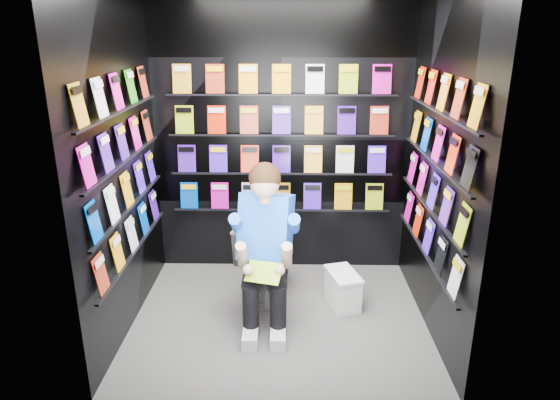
{
  "coord_description": "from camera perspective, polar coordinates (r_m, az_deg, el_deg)",
  "views": [
    {
      "loc": [
        0.08,
        -3.62,
        2.29
      ],
      "look_at": [
        0.0,
        0.15,
        0.99
      ],
      "focal_mm": 32.0,
      "sensor_mm": 36.0,
      "label": 1
    }
  ],
  "objects": [
    {
      "name": "comics_left",
      "position": [
        3.95,
        -17.35,
        3.72
      ],
      "size": [
        0.06,
        1.7,
        1.37
      ],
      "primitive_type": null,
      "color": "red",
      "rests_on": "wall_left"
    },
    {
      "name": "toilet",
      "position": [
        4.48,
        -1.35,
        -6.42
      ],
      "size": [
        0.6,
        0.83,
        0.73
      ],
      "primitive_type": "imported",
      "rotation": [
        0.0,
        0.0,
        2.88
      ],
      "color": "white",
      "rests_on": "floor"
    },
    {
      "name": "wall_back",
      "position": [
        4.72,
        0.18,
        6.92
      ],
      "size": [
        2.4,
        0.04,
        2.6
      ],
      "primitive_type": "cube",
      "color": "black",
      "rests_on": "floor"
    },
    {
      "name": "longbox",
      "position": [
        4.43,
        7.17,
        -10.19
      ],
      "size": [
        0.3,
        0.42,
        0.28
      ],
      "primitive_type": "cube",
      "rotation": [
        0.0,
        0.0,
        0.28
      ],
      "color": "silver",
      "rests_on": "floor"
    },
    {
      "name": "reader",
      "position": [
        3.96,
        -1.64,
        -3.25
      ],
      "size": [
        0.74,
        0.92,
        1.48
      ],
      "primitive_type": null,
      "rotation": [
        0.0,
        0.0,
        -0.26
      ],
      "color": "blue",
      "rests_on": "toilet"
    },
    {
      "name": "wall_front",
      "position": [
        2.8,
        -0.53,
        -1.66
      ],
      "size": [
        2.4,
        0.04,
        2.6
      ],
      "primitive_type": "cube",
      "color": "black",
      "rests_on": "floor"
    },
    {
      "name": "comics_back",
      "position": [
        4.69,
        0.17,
        6.9
      ],
      "size": [
        2.1,
        0.06,
        1.37
      ],
      "primitive_type": null,
      "color": "red",
      "rests_on": "wall_back"
    },
    {
      "name": "longbox_lid",
      "position": [
        4.36,
        7.25,
        -8.42
      ],
      "size": [
        0.32,
        0.44,
        0.03
      ],
      "primitive_type": "cube",
      "rotation": [
        0.0,
        0.0,
        0.28
      ],
      "color": "silver",
      "rests_on": "longbox"
    },
    {
      "name": "floor",
      "position": [
        4.28,
        -0.08,
        -13.31
      ],
      "size": [
        2.4,
        2.4,
        0.0
      ],
      "primitive_type": "plane",
      "color": "#555553",
      "rests_on": "ground"
    },
    {
      "name": "held_comic",
      "position": [
        3.73,
        -1.86,
        -8.28
      ],
      "size": [
        0.29,
        0.22,
        0.11
      ],
      "primitive_type": "cube",
      "rotation": [
        -0.96,
        0.0,
        -0.26
      ],
      "color": "green",
      "rests_on": "reader"
    },
    {
      "name": "comics_right",
      "position": [
        3.9,
        17.38,
        3.54
      ],
      "size": [
        0.06,
        1.7,
        1.37
      ],
      "primitive_type": null,
      "color": "red",
      "rests_on": "wall_right"
    },
    {
      "name": "wall_left",
      "position": [
        3.96,
        -17.75,
        3.64
      ],
      "size": [
        0.04,
        2.0,
        2.6
      ],
      "primitive_type": "cube",
      "color": "black",
      "rests_on": "floor"
    },
    {
      "name": "wall_right",
      "position": [
        3.91,
        17.8,
        3.46
      ],
      "size": [
        0.04,
        2.0,
        2.6
      ],
      "primitive_type": "cube",
      "color": "black",
      "rests_on": "floor"
    }
  ]
}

